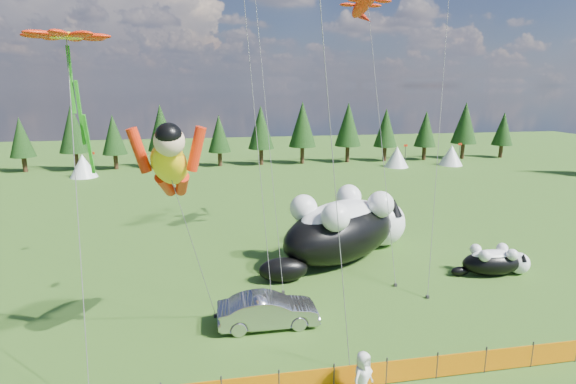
# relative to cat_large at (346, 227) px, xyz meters

# --- Properties ---
(ground) EXTENTS (160.00, 160.00, 0.00)m
(ground) POSITION_rel_cat_large_xyz_m (-5.29, -9.34, -2.06)
(ground) COLOR #173C0A
(ground) RESTS_ON ground
(safety_fence) EXTENTS (22.06, 0.06, 1.10)m
(safety_fence) POSITION_rel_cat_large_xyz_m (-5.29, -12.34, -1.56)
(safety_fence) COLOR #262626
(safety_fence) RESTS_ON ground
(tree_line) EXTENTS (90.00, 4.00, 8.00)m
(tree_line) POSITION_rel_cat_large_xyz_m (-5.29, 35.66, 1.94)
(tree_line) COLOR black
(tree_line) RESTS_ON ground
(festival_tents) EXTENTS (50.00, 3.20, 2.80)m
(festival_tents) POSITION_rel_cat_large_xyz_m (5.71, 30.66, -0.66)
(festival_tents) COLOR white
(festival_tents) RESTS_ON ground
(cat_large) EXTENTS (10.81, 8.32, 4.34)m
(cat_large) POSITION_rel_cat_large_xyz_m (0.00, 0.00, 0.00)
(cat_large) COLOR black
(cat_large) RESTS_ON ground
(cat_small) EXTENTS (4.74, 1.92, 1.71)m
(cat_small) POSITION_rel_cat_large_xyz_m (7.80, -4.01, -1.25)
(cat_small) COLOR black
(cat_small) RESTS_ON ground
(car) EXTENTS (4.60, 1.62, 1.51)m
(car) POSITION_rel_cat_large_xyz_m (-6.01, -7.44, -1.31)
(car) COLOR #AEADB2
(car) RESTS_ON ground
(spectator_e) EXTENTS (1.11, 1.02, 1.90)m
(spectator_e) POSITION_rel_cat_large_xyz_m (-3.47, -13.05, -1.11)
(spectator_e) COLOR silver
(spectator_e) RESTS_ON ground
(superhero_kite) EXTENTS (4.22, 4.68, 9.96)m
(superhero_kite) POSITION_rel_cat_large_xyz_m (-9.86, -8.55, 5.76)
(superhero_kite) COLOR yellow
(superhero_kite) RESTS_ON ground
(gecko_kite) EXTENTS (3.12, 10.27, 17.70)m
(gecko_kite) POSITION_rel_cat_large_xyz_m (1.64, 2.68, 13.83)
(gecko_kite) COLOR red
(gecko_kite) RESTS_ON ground
(flower_kite) EXTENTS (2.97, 5.00, 12.77)m
(flower_kite) POSITION_rel_cat_large_xyz_m (-13.07, -8.57, 10.20)
(flower_kite) COLOR red
(flower_kite) RESTS_ON ground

